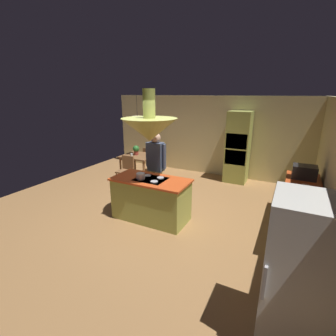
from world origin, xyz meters
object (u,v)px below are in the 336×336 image
Objects in this scene: chair_by_back_wall at (150,158)px; canister_flour at (306,195)px; person_at_island at (156,164)px; cooking_pot_on_cooktop at (141,176)px; refrigerator at (302,277)px; potted_plant_on_table at (136,150)px; microwave_on_counter at (304,172)px; kitchen_island at (151,199)px; cup_on_table at (132,155)px; canister_sugar at (305,192)px; canister_tea at (305,189)px; oven_tower at (238,147)px; dining_table at (139,159)px; chair_facing_island at (126,169)px.

canister_flour is (4.54, -2.54, 0.52)m from chair_by_back_wall.
canister_flour is (3.10, -0.44, -0.00)m from person_at_island.
canister_flour reaches higher than cooking_pot_on_cooktop.
refrigerator is 7.86× the size of canister_flour.
person_at_island is 9.81× the size of cooking_pot_on_cooktop.
cooking_pot_on_cooktop is at bearing -83.13° from person_at_island.
microwave_on_counter is (4.63, -0.62, 0.12)m from potted_plant_on_table.
kitchen_island is 3.26m from microwave_on_counter.
refrigerator is 1.94m from canister_flour.
cup_on_table is at bearing 129.46° from cooking_pot_on_cooktop.
canister_sugar is (4.65, -1.47, 0.19)m from cup_on_table.
canister_sugar is 1.08m from microwave_on_counter.
canister_tea is (0.04, 2.29, 0.14)m from refrigerator.
oven_tower is 2.91m from person_at_island.
cooking_pot_on_cooktop is at bearing -166.52° from canister_tea.
canister_sugar is 0.38× the size of microwave_on_counter.
cooking_pot_on_cooktop is (-1.26, -3.37, -0.07)m from oven_tower.
microwave_on_counter reaches higher than dining_table.
microwave_on_counter is at bearing -7.71° from dining_table.
person_at_island is 3.10m from canister_tea.
cooking_pot_on_cooktop reaches higher than kitchen_island.
canister_flour is 1.25× the size of canister_sugar.
canister_flour is (2.84, 0.23, 0.56)m from kitchen_island.
chair_facing_island is 4.64m from canister_tea.
canister_flour is at bearing -19.49° from cup_on_table.
oven_tower is 3.11m from potted_plant_on_table.
oven_tower is at bearing 21.47° from potted_plant_on_table.
person_at_island is 3.11m from canister_sugar.
canister_sugar is at bearing -4.87° from person_at_island.
chair_by_back_wall is at bearing 81.93° from potted_plant_on_table.
potted_plant_on_table is 1.38× the size of canister_flour.
kitchen_island is at bearing -46.00° from cup_on_table.
kitchen_island is 2.71m from dining_table.
oven_tower reaches higher than refrigerator.
cooking_pot_on_cooktop is at bearing -169.81° from canister_sugar.
chair_by_back_wall is at bearing 150.75° from canister_flour.
refrigerator is 3.87m from person_at_island.
canister_flour is 0.18m from canister_sugar.
kitchen_island is 9.06× the size of cooking_pot_on_cooktop.
refrigerator is 5.49m from chair_facing_island.
oven_tower is 5.23m from refrigerator.
oven_tower reaches higher than cooking_pot_on_cooktop.
refrigerator is (2.80, -1.70, 0.39)m from kitchen_island.
canister_tea reaches higher than chair_facing_island.
chair_facing_island is at bearing -82.04° from potted_plant_on_table.
microwave_on_counter is (0.00, 1.08, 0.05)m from canister_sugar.
dining_table is 4.92m from canister_flour.
kitchen_island reaches higher than cup_on_table.
chair_by_back_wall is 5.14m from canister_sugar.
oven_tower is at bearing -170.43° from chair_by_back_wall.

